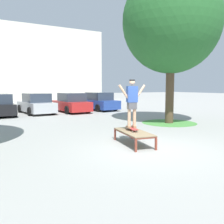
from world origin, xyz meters
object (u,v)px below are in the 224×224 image
object	(u,v)px
skate_box	(134,133)
skateboard	(132,128)
car_blue	(98,102)
skater	(132,100)
car_red	(71,103)
tree_near_right	(171,22)
car_silver	(36,104)

from	to	relation	value
skate_box	skateboard	bearing A→B (deg)	79.44
car_blue	skateboard	bearing A→B (deg)	-111.65
skater	car_red	world-z (taller)	skater
tree_near_right	car_red	distance (m)	9.81
skater	car_silver	world-z (taller)	skater
skate_box	tree_near_right	world-z (taller)	tree_near_right
car_silver	car_red	size ratio (longest dim) A/B	1.01
skate_box	car_blue	size ratio (longest dim) A/B	0.46
car_red	car_blue	size ratio (longest dim) A/B	0.98
car_red	skateboard	bearing A→B (deg)	-100.21
skateboard	car_red	xyz separation A→B (m)	(2.03, 11.26, 0.15)
car_silver	skateboard	bearing A→B (deg)	-87.14
skater	tree_near_right	size ratio (longest dim) A/B	0.21
car_blue	car_silver	bearing A→B (deg)	-178.85
skate_box	skater	distance (m)	1.13
skate_box	tree_near_right	size ratio (longest dim) A/B	0.25
tree_near_right	car_blue	bearing A→B (deg)	89.84
skate_box	skateboard	size ratio (longest dim) A/B	2.43
skate_box	car_red	xyz separation A→B (m)	(2.06, 11.43, 0.28)
skate_box	tree_near_right	bearing A→B (deg)	34.80
car_silver	car_blue	bearing A→B (deg)	1.15
tree_near_right	car_blue	xyz separation A→B (m)	(0.02, 8.63, -4.72)
skater	skateboard	bearing A→B (deg)	-103.61
skater	car_red	xyz separation A→B (m)	(2.03, 11.26, -0.84)
car_blue	tree_near_right	bearing A→B (deg)	-90.16
skate_box	skater	world-z (taller)	skater
car_silver	car_blue	world-z (taller)	same
skater	car_blue	size ratio (longest dim) A/B	0.39
car_silver	car_blue	xyz separation A→B (m)	(5.22, 0.11, 0.00)
skate_box	car_blue	distance (m)	12.75
car_silver	car_blue	distance (m)	5.22
car_silver	skater	bearing A→B (deg)	-87.14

